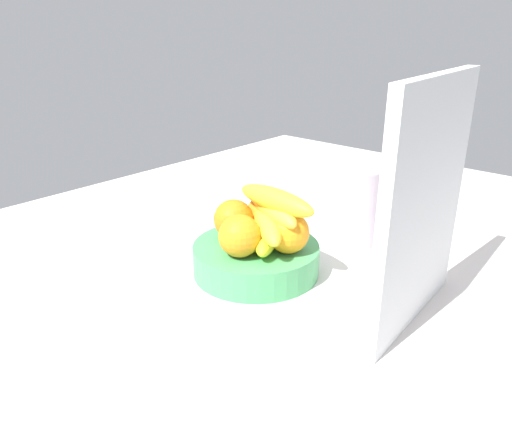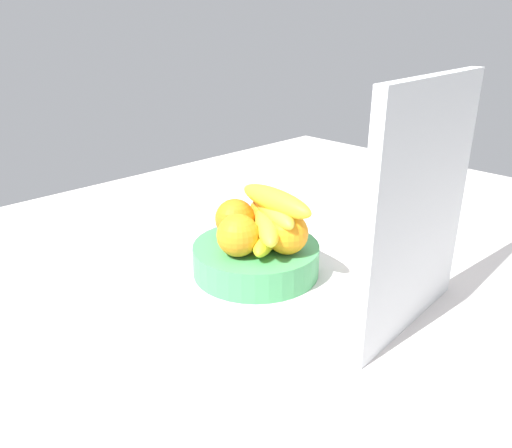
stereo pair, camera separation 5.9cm
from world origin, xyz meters
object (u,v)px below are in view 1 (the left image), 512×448
at_px(orange_front_left, 234,219).
at_px(orange_back_left, 265,214).
at_px(thermos_tumbler, 359,206).
at_px(fruit_bowl, 256,259).
at_px(cutting_board, 424,206).
at_px(orange_center, 288,232).
at_px(orange_front_right, 240,236).
at_px(banana_bunch, 271,217).

distance_m(orange_front_left, orange_back_left, 0.06).
xyz_separation_m(orange_back_left, thermos_tumbler, (-0.18, 0.09, -0.01)).
relative_size(fruit_bowl, orange_front_left, 3.11).
height_order(cutting_board, thermos_tumbler, cutting_board).
distance_m(orange_center, cutting_board, 0.23).
relative_size(orange_front_right, orange_center, 1.00).
height_order(orange_front_right, orange_center, same).
distance_m(fruit_bowl, orange_center, 0.09).
height_order(fruit_bowl, orange_front_left, orange_front_left).
height_order(orange_front_right, orange_back_left, same).
relative_size(orange_back_left, thermos_tumbler, 0.47).
bearing_deg(orange_front_left, fruit_bowl, 92.81).
bearing_deg(orange_center, banana_bunch, -93.52).
distance_m(orange_center, banana_bunch, 0.04).
bearing_deg(orange_front_right, orange_center, 141.61).
height_order(fruit_bowl, orange_back_left, orange_back_left).
bearing_deg(thermos_tumbler, orange_front_left, -26.07).
bearing_deg(orange_center, orange_back_left, -114.89).
xyz_separation_m(fruit_bowl, banana_bunch, (-0.02, 0.02, 0.08)).
distance_m(fruit_bowl, banana_bunch, 0.08).
xyz_separation_m(orange_front_left, orange_front_right, (0.05, 0.06, 0.00)).
bearing_deg(orange_back_left, cutting_board, 88.32).
height_order(orange_back_left, banana_bunch, banana_bunch).
distance_m(fruit_bowl, cutting_board, 0.32).
relative_size(orange_front_left, cutting_board, 0.20).
relative_size(orange_front_left, banana_bunch, 0.38).
distance_m(orange_front_right, banana_bunch, 0.07).
distance_m(orange_front_left, banana_bunch, 0.08).
xyz_separation_m(fruit_bowl, thermos_tumbler, (-0.24, 0.06, 0.05)).
relative_size(fruit_bowl, cutting_board, 0.62).
distance_m(orange_back_left, banana_bunch, 0.06).
xyz_separation_m(fruit_bowl, orange_back_left, (-0.05, -0.03, 0.06)).
bearing_deg(orange_front_left, thermos_tumbler, 153.93).
bearing_deg(thermos_tumbler, banana_bunch, -11.91).
height_order(orange_center, thermos_tumbler, thermos_tumbler).
relative_size(orange_front_right, cutting_board, 0.20).
relative_size(fruit_bowl, thermos_tumbler, 1.46).
height_order(banana_bunch, thermos_tumbler, banana_bunch).
bearing_deg(thermos_tumbler, fruit_bowl, -15.42).
bearing_deg(fruit_bowl, orange_front_right, 8.72).
xyz_separation_m(cutting_board, thermos_tumbler, (-0.19, -0.21, -0.10)).
bearing_deg(banana_bunch, orange_center, 86.48).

